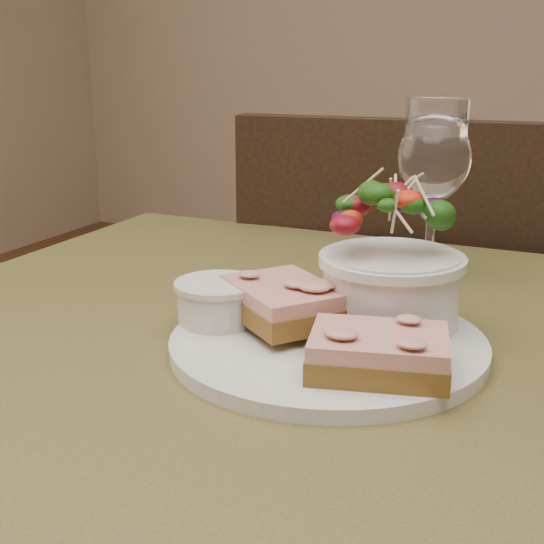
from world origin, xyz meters
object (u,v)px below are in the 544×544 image
at_px(wine_glass, 434,163).
at_px(sandwich_front, 379,353).
at_px(sandwich_back, 283,302).
at_px(ramekin, 218,299).
at_px(chair_far, 393,466).
at_px(dinner_plate, 328,344).
at_px(salad_bowl, 392,257).
at_px(cafe_table, 283,456).

bearing_deg(wine_glass, sandwich_front, -83.61).
relative_size(sandwich_back, wine_glass, 0.72).
bearing_deg(wine_glass, ramekin, -116.76).
xyz_separation_m(chair_far, sandwich_back, (0.05, -0.59, 0.49)).
relative_size(ramekin, wine_glass, 0.40).
relative_size(dinner_plate, ramekin, 3.72).
bearing_deg(salad_bowl, wine_glass, 93.47).
bearing_deg(sandwich_back, salad_bowl, 68.26).
xyz_separation_m(cafe_table, sandwich_front, (0.09, -0.04, 0.13)).
height_order(sandwich_front, sandwich_back, sandwich_back).
relative_size(cafe_table, sandwich_back, 6.37).
height_order(chair_far, salad_bowl, chair_far).
xyz_separation_m(sandwich_front, sandwich_back, (-0.10, 0.05, 0.01)).
bearing_deg(cafe_table, wine_glass, 76.40).
distance_m(chair_far, sandwich_front, 0.82).
relative_size(dinner_plate, sandwich_back, 2.06).
relative_size(chair_far, wine_glass, 5.14).
distance_m(sandwich_back, ramekin, 0.06).
height_order(dinner_plate, sandwich_back, sandwich_back).
relative_size(cafe_table, ramekin, 11.51).
distance_m(cafe_table, salad_bowl, 0.20).
height_order(salad_bowl, wine_glass, wine_glass).
distance_m(cafe_table, ramekin, 0.15).
bearing_deg(wine_glass, dinner_plate, -95.79).
xyz_separation_m(sandwich_front, ramekin, (-0.16, 0.04, 0.01)).
bearing_deg(chair_far, ramekin, 83.69).
distance_m(sandwich_back, wine_glass, 0.26).
xyz_separation_m(ramekin, salad_bowl, (0.14, 0.06, 0.04)).
distance_m(sandwich_front, wine_glass, 0.31).
relative_size(sandwich_front, wine_glass, 0.66).
height_order(sandwich_back, ramekin, sandwich_back).
distance_m(ramekin, salad_bowl, 0.15).
relative_size(sandwich_front, sandwich_back, 0.92).
xyz_separation_m(sandwich_back, wine_glass, (0.07, 0.24, 0.09)).
xyz_separation_m(chair_far, ramekin, (-0.01, -0.60, 0.49)).
height_order(ramekin, wine_glass, wine_glass).
bearing_deg(cafe_table, dinner_plate, 13.26).
bearing_deg(sandwich_front, cafe_table, 142.80).
bearing_deg(dinner_plate, sandwich_back, 171.07).
bearing_deg(sandwich_front, dinner_plate, 125.69).
height_order(dinner_plate, wine_glass, wine_glass).
xyz_separation_m(dinner_plate, sandwich_front, (0.06, -0.05, 0.02)).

